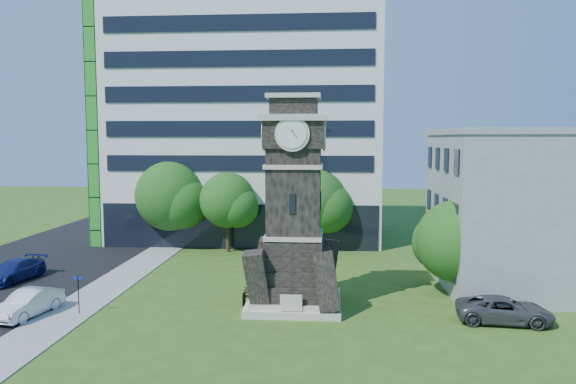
# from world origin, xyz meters

# --- Properties ---
(ground) EXTENTS (160.00, 160.00, 0.00)m
(ground) POSITION_xyz_m (0.00, 0.00, 0.00)
(ground) COLOR #315518
(ground) RESTS_ON ground
(sidewalk) EXTENTS (3.00, 70.00, 0.06)m
(sidewalk) POSITION_xyz_m (-9.50, 5.00, 0.03)
(sidewalk) COLOR gray
(sidewalk) RESTS_ON ground
(clock_tower) EXTENTS (5.40, 5.40, 12.22)m
(clock_tower) POSITION_xyz_m (3.00, 2.00, 5.28)
(clock_tower) COLOR beige
(clock_tower) RESTS_ON ground
(office_tall) EXTENTS (26.20, 15.11, 28.60)m
(office_tall) POSITION_xyz_m (-3.20, 25.84, 14.22)
(office_tall) COLOR white
(office_tall) RESTS_ON ground
(office_low) EXTENTS (15.20, 12.20, 10.40)m
(office_low) POSITION_xyz_m (19.97, 8.00, 5.21)
(office_low) COLOR #9A9DA0
(office_low) RESTS_ON ground
(car_street_mid) EXTENTS (2.32, 4.60, 1.45)m
(car_street_mid) POSITION_xyz_m (-11.47, -1.08, 0.72)
(car_street_mid) COLOR silver
(car_street_mid) RESTS_ON ground
(car_street_north) EXTENTS (2.87, 5.29, 1.45)m
(car_street_north) POSITION_xyz_m (-16.55, 6.15, 0.73)
(car_street_north) COLOR navy
(car_street_north) RESTS_ON ground
(car_east_lot) EXTENTS (5.19, 2.80, 1.38)m
(car_east_lot) POSITION_xyz_m (14.34, -0.18, 0.69)
(car_east_lot) COLOR #46464A
(car_east_lot) RESTS_ON ground
(park_bench) EXTENTS (1.97, 0.52, 1.02)m
(park_bench) POSITION_xyz_m (0.99, 1.95, 0.54)
(park_bench) COLOR black
(park_bench) RESTS_ON ground
(street_sign) EXTENTS (0.53, 0.05, 2.21)m
(street_sign) POSITION_xyz_m (-8.82, -0.57, 1.38)
(street_sign) COLOR black
(street_sign) RESTS_ON ground
(tree_nw) EXTENTS (6.83, 6.21, 7.77)m
(tree_nw) POSITION_xyz_m (-9.08, 18.71, 4.48)
(tree_nw) COLOR #332114
(tree_nw) RESTS_ON ground
(tree_nc) EXTENTS (5.26, 4.78, 6.89)m
(tree_nc) POSITION_xyz_m (-3.68, 17.28, 4.31)
(tree_nc) COLOR #332114
(tree_nc) RESTS_ON ground
(tree_ne) EXTENTS (6.45, 5.87, 7.19)m
(tree_ne) POSITION_xyz_m (3.75, 19.00, 4.09)
(tree_ne) COLOR #332114
(tree_ne) RESTS_ON ground
(tree_east) EXTENTS (5.59, 5.08, 6.04)m
(tree_east) POSITION_xyz_m (12.92, 4.57, 3.36)
(tree_east) COLOR #332114
(tree_east) RESTS_ON ground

